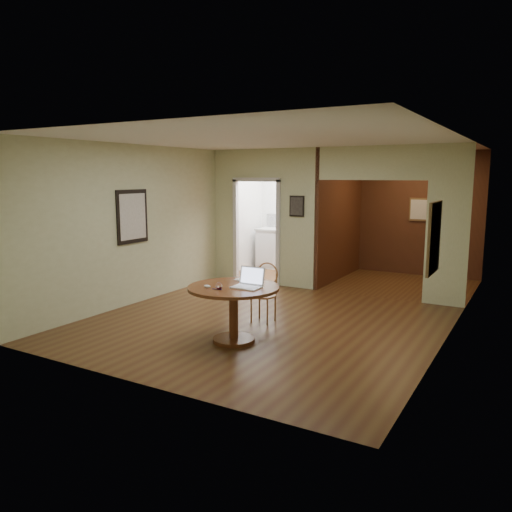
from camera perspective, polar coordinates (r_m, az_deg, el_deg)
The scene contains 11 objects.
floor at distance 7.46m, azimuth 0.53°, elevation -7.81°, with size 5.00×5.00×0.00m, color #472614.
room_shell at distance 10.16m, azimuth 6.83°, elevation 4.08°, with size 5.20×7.50×5.00m.
dining_table at distance 6.57m, azimuth -2.58°, elevation -5.13°, with size 1.20×1.20×0.75m.
chair at distance 7.51m, azimuth 1.04°, elevation -3.79°, with size 0.39×0.39×0.89m.
open_laptop at distance 6.47m, azimuth -0.81°, elevation -2.98°, with size 0.36×0.31×0.25m.
closed_laptop at distance 6.79m, azimuth -1.46°, elevation -2.87°, with size 0.30×0.19×0.02m, color silver.
mouse at distance 6.45m, azimuth -5.60°, elevation -3.47°, with size 0.10×0.05×0.04m, color white.
wine_glass at distance 6.34m, azimuth -4.23°, elevation -3.42°, with size 0.09×0.09×0.10m, color white, non-canonical shape.
pen at distance 6.36m, azimuth -4.47°, elevation -3.80°, with size 0.01×0.01×0.14m, color #0C1159.
kitchen_cabinet at distance 11.61m, azimuth 4.90°, elevation 0.69°, with size 2.06×0.60×0.94m.
grocery_bag at distance 11.29m, azimuth 7.87°, elevation 3.46°, with size 0.26×0.22×0.26m, color beige.
Camera 1 is at (3.50, -6.22, 2.18)m, focal length 35.00 mm.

